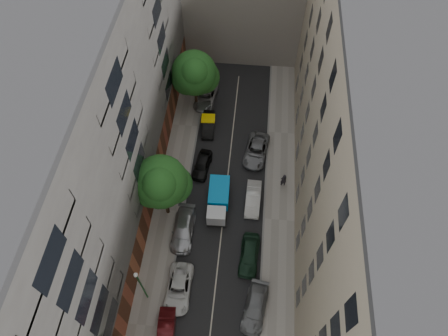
# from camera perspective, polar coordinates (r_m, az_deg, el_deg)

# --- Properties ---
(ground) EXTENTS (120.00, 120.00, 0.00)m
(ground) POSITION_cam_1_polar(r_m,az_deg,el_deg) (39.79, -0.09, -6.80)
(ground) COLOR #4C4C49
(ground) RESTS_ON ground
(road_surface) EXTENTS (8.00, 44.00, 0.02)m
(road_surface) POSITION_cam_1_polar(r_m,az_deg,el_deg) (39.78, -0.09, -6.79)
(road_surface) COLOR black
(road_surface) RESTS_ON ground
(sidewalk_left) EXTENTS (3.00, 44.00, 0.15)m
(sidewalk_left) POSITION_cam_1_polar(r_m,az_deg,el_deg) (40.36, -7.93, -6.00)
(sidewalk_left) COLOR gray
(sidewalk_left) RESTS_ON ground
(sidewalk_right) EXTENTS (3.00, 44.00, 0.15)m
(sidewalk_right) POSITION_cam_1_polar(r_m,az_deg,el_deg) (39.85, 7.87, -7.38)
(sidewalk_right) COLOR gray
(sidewalk_right) RESTS_ON ground
(building_left) EXTENTS (8.00, 44.00, 20.00)m
(building_left) POSITION_cam_1_polar(r_m,az_deg,el_deg) (33.72, -19.08, 3.02)
(building_left) COLOR #4A4745
(building_left) RESTS_ON ground
(building_right) EXTENTS (8.00, 44.00, 20.00)m
(building_right) POSITION_cam_1_polar(r_m,az_deg,el_deg) (32.49, 19.57, -0.05)
(building_right) COLOR tan
(building_right) RESTS_ON ground
(tarp_truck) EXTENTS (2.06, 4.85, 2.22)m
(tarp_truck) POSITION_cam_1_polar(r_m,az_deg,el_deg) (39.22, -0.82, -4.59)
(tarp_truck) COLOR black
(tarp_truck) RESTS_ON ground
(car_left_1) EXTENTS (1.68, 3.98, 1.28)m
(car_left_1) POSITION_cam_1_polar(r_m,az_deg,el_deg) (35.82, -8.26, -22.09)
(car_left_1) COLOR #4C0F12
(car_left_1) RESTS_ON ground
(car_left_2) EXTENTS (2.16, 4.68, 1.30)m
(car_left_2) POSITION_cam_1_polar(r_m,az_deg,el_deg) (36.58, -6.50, -16.73)
(car_left_2) COLOR silver
(car_left_2) RESTS_ON ground
(car_left_3) EXTENTS (2.04, 4.94, 1.43)m
(car_left_3) POSITION_cam_1_polar(r_m,az_deg,el_deg) (38.53, -5.82, -8.71)
(car_left_3) COLOR #AFB0B4
(car_left_3) RESTS_ON ground
(car_left_4) EXTENTS (2.03, 4.03, 1.32)m
(car_left_4) POSITION_cam_1_polar(r_m,az_deg,el_deg) (42.18, -3.15, 0.47)
(car_left_4) COLOR black
(car_left_4) RESTS_ON ground
(car_left_5) EXTENTS (1.63, 4.02, 1.30)m
(car_left_5) POSITION_cam_1_polar(r_m,az_deg,el_deg) (45.54, -2.23, 6.26)
(car_left_5) COLOR black
(car_left_5) RESTS_ON ground
(car_left_6) EXTENTS (2.78, 5.13, 1.37)m
(car_left_6) POSITION_cam_1_polar(r_m,az_deg,el_deg) (48.43, -2.57, 10.19)
(car_left_6) COLOR #B3B3B8
(car_left_6) RESTS_ON ground
(car_right_1) EXTENTS (2.49, 4.75, 1.32)m
(car_right_1) POSITION_cam_1_polar(r_m,az_deg,el_deg) (36.01, 4.47, -19.30)
(car_right_1) COLOR slate
(car_right_1) RESTS_ON ground
(car_right_2) EXTENTS (1.95, 4.40, 1.47)m
(car_right_2) POSITION_cam_1_polar(r_m,az_deg,el_deg) (37.37, 3.63, -12.29)
(car_right_2) COLOR black
(car_right_2) RESTS_ON ground
(car_right_3) EXTENTS (1.52, 4.18, 1.37)m
(car_right_3) POSITION_cam_1_polar(r_m,az_deg,el_deg) (40.01, 4.17, -4.39)
(car_right_3) COLOR silver
(car_right_3) RESTS_ON ground
(car_right_4) EXTENTS (2.97, 5.22, 1.37)m
(car_right_4) POSITION_cam_1_polar(r_m,az_deg,el_deg) (43.30, 4.63, 2.50)
(car_right_4) COLOR slate
(car_right_4) RESTS_ON ground
(tree_mid) EXTENTS (5.14, 4.85, 8.21)m
(tree_mid) POSITION_cam_1_polar(r_m,az_deg,el_deg) (35.43, -8.89, -2.24)
(tree_mid) COLOR #382619
(tree_mid) RESTS_ON sidewalk_left
(tree_far) EXTENTS (5.23, 4.95, 7.66)m
(tree_far) POSITION_cam_1_polar(r_m,az_deg,el_deg) (44.60, -4.17, 13.15)
(tree_far) COLOR #382619
(tree_far) RESTS_ON sidewalk_left
(lamp_post) EXTENTS (0.36, 0.36, 5.92)m
(lamp_post) POSITION_cam_1_polar(r_m,az_deg,el_deg) (33.82, -11.86, -15.85)
(lamp_post) COLOR #175120
(lamp_post) RESTS_ON sidewalk_left
(pedestrian) EXTENTS (0.74, 0.59, 1.78)m
(pedestrian) POSITION_cam_1_polar(r_m,az_deg,el_deg) (41.08, 8.50, -1.70)
(pedestrian) COLOR black
(pedestrian) RESTS_ON sidewalk_right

